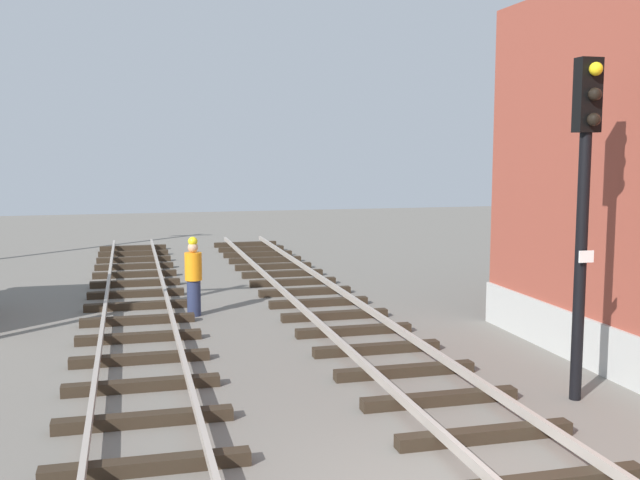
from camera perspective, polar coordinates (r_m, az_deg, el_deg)
name	(u,v)px	position (r m, az deg, el deg)	size (l,w,h in m)	color
track_near_building	(546,480)	(9.34, 16.77, -17.05)	(2.50, 46.59, 0.32)	#2D2319
signal_mast	(584,189)	(12.01, 19.45, 3.70)	(0.36, 0.40, 5.23)	black
track_worker_foreground	(193,277)	(17.76, -9.59, -2.77)	(0.40, 0.40, 1.87)	#262D4C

